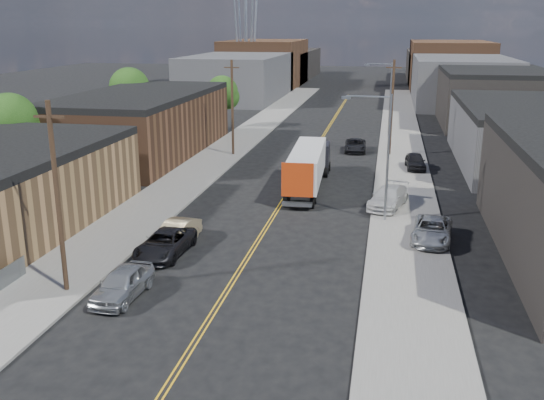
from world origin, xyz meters
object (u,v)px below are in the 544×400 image
at_px(semi_truck, 309,164).
at_px(car_left_a, 122,283).
at_px(car_right_lot_a, 432,230).
at_px(car_right_lot_c, 415,161).
at_px(car_left_b, 176,233).
at_px(car_ahead_truck, 355,145).
at_px(car_left_c, 165,243).
at_px(car_right_lot_b, 388,197).

distance_m(semi_truck, car_left_a, 24.41).
height_order(car_right_lot_a, car_right_lot_c, car_right_lot_c).
bearing_deg(semi_truck, car_right_lot_c, 39.26).
distance_m(car_left_b, car_right_lot_c, 28.32).
distance_m(car_left_a, car_right_lot_a, 19.59).
xyz_separation_m(semi_truck, car_left_a, (-6.50, -23.49, -1.29)).
bearing_deg(semi_truck, car_ahead_truck, 76.79).
relative_size(car_left_a, car_left_c, 0.87).
bearing_deg(car_left_a, car_left_c, 92.80).
relative_size(semi_truck, car_right_lot_a, 2.71).
distance_m(car_left_a, car_left_c, 6.10).
bearing_deg(semi_truck, car_right_lot_a, -54.70).
xyz_separation_m(car_left_a, car_right_lot_c, (15.65, 31.70, 0.09)).
distance_m(car_right_lot_c, car_ahead_truck, 9.97).
relative_size(car_left_a, car_right_lot_b, 0.89).
bearing_deg(car_ahead_truck, car_right_lot_c, -54.34).
distance_m(car_right_lot_b, car_ahead_truck, 21.52).
bearing_deg(car_left_c, car_right_lot_b, 45.43).
relative_size(car_right_lot_a, car_ahead_truck, 1.06).
bearing_deg(semi_truck, car_left_c, -113.12).
distance_m(car_left_c, car_right_lot_c, 30.01).
relative_size(car_left_b, car_left_c, 0.84).
relative_size(car_left_a, car_right_lot_c, 1.08).
distance_m(semi_truck, car_right_lot_c, 12.35).
relative_size(car_left_c, car_right_lot_a, 1.03).
xyz_separation_m(car_left_b, car_ahead_truck, (9.50, 31.45, -0.06)).
relative_size(car_right_lot_a, car_right_lot_c, 1.20).
xyz_separation_m(car_left_a, car_right_lot_a, (16.00, 11.30, 0.08)).
bearing_deg(semi_truck, car_right_lot_b, -40.10).
xyz_separation_m(semi_truck, car_ahead_truck, (3.00, 16.06, -1.40)).
bearing_deg(car_left_b, car_left_a, -82.20).
bearing_deg(car_right_lot_b, car_right_lot_a, -53.10).
height_order(car_right_lot_c, car_ahead_truck, car_right_lot_c).
bearing_deg(car_left_c, car_right_lot_a, 20.56).
bearing_deg(car_right_lot_a, car_left_b, -161.91).
height_order(semi_truck, car_right_lot_a, semi_truck).
bearing_deg(car_ahead_truck, car_left_a, -105.95).
bearing_deg(car_left_b, car_left_c, -82.20).
height_order(car_left_a, car_right_lot_b, car_right_lot_b).
height_order(car_right_lot_b, car_ahead_truck, car_right_lot_b).
height_order(semi_truck, car_right_lot_c, semi_truck).
bearing_deg(car_left_b, car_right_lot_b, 45.65).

